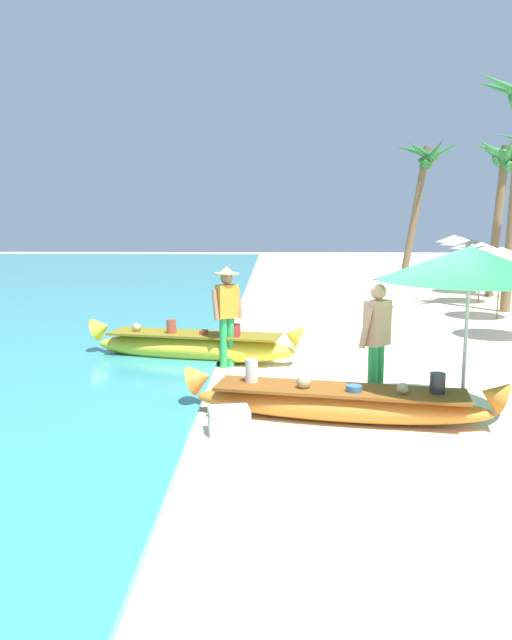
% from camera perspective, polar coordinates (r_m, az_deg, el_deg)
% --- Properties ---
extents(ground_plane, '(80.00, 80.00, 0.00)m').
position_cam_1_polar(ground_plane, '(8.84, 10.37, -8.14)').
color(ground_plane, beige).
extents(boat_orange_foreground, '(4.22, 1.42, 0.75)m').
position_cam_1_polar(boat_orange_foreground, '(8.25, 7.72, -7.55)').
color(boat_orange_foreground, orange).
rests_on(boat_orange_foreground, ground).
extents(boat_yellow_midground, '(4.13, 1.43, 0.83)m').
position_cam_1_polar(boat_yellow_midground, '(11.49, -5.74, -2.38)').
color(boat_yellow_midground, yellow).
rests_on(boat_yellow_midground, ground).
extents(person_vendor_hatted, '(0.58, 0.46, 1.82)m').
position_cam_1_polar(person_vendor_hatted, '(10.89, -2.73, 1.02)').
color(person_vendor_hatted, green).
rests_on(person_vendor_hatted, ground).
extents(person_tourist_customer, '(0.54, 0.53, 1.76)m').
position_cam_1_polar(person_tourist_customer, '(8.68, 11.15, -1.68)').
color(person_tourist_customer, green).
rests_on(person_tourist_customer, ground).
extents(patio_umbrella_large, '(2.33, 2.33, 2.30)m').
position_cam_1_polar(patio_umbrella_large, '(8.33, 19.26, 4.93)').
color(patio_umbrella_large, '#B7B7BC').
rests_on(patio_umbrella_large, ground).
extents(parasol_row_1, '(1.60, 1.60, 1.91)m').
position_cam_1_polar(parasol_row_1, '(17.37, 21.81, 5.80)').
color(parasol_row_1, '#8E6B47').
rests_on(parasol_row_1, ground).
extents(parasol_row_2, '(1.60, 1.60, 1.91)m').
position_cam_1_polar(parasol_row_2, '(20.52, 20.23, 6.35)').
color(parasol_row_2, '#8E6B47').
rests_on(parasol_row_2, ground).
extents(parasol_row_3, '(1.60, 1.60, 1.91)m').
position_cam_1_polar(parasol_row_3, '(23.13, 19.52, 6.67)').
color(parasol_row_3, '#8E6B47').
rests_on(parasol_row_3, ground).
extents(parasol_row_4, '(1.60, 1.60, 1.91)m').
position_cam_1_polar(parasol_row_4, '(26.14, 18.52, 6.98)').
color(parasol_row_4, '#8E6B47').
rests_on(parasol_row_4, ground).
extents(parasol_row_5, '(1.60, 1.60, 1.91)m').
position_cam_1_polar(parasol_row_5, '(29.14, 17.93, 7.22)').
color(parasol_row_5, '#8E6B47').
rests_on(parasol_row_5, ground).
extents(palm_tree_tall_inland, '(2.47, 2.76, 5.78)m').
position_cam_1_polar(palm_tree_tall_inland, '(25.91, 15.28, 13.26)').
color(palm_tree_tall_inland, brown).
rests_on(palm_tree_tall_inland, ground).
extents(palm_tree_mid_cluster, '(2.48, 2.76, 5.36)m').
position_cam_1_polar(palm_tree_mid_cluster, '(22.53, 22.10, 13.08)').
color(palm_tree_mid_cluster, brown).
rests_on(palm_tree_mid_cluster, ground).
extents(cooler_box, '(0.57, 0.46, 0.31)m').
position_cam_1_polar(cooler_box, '(7.75, -2.53, -9.29)').
color(cooler_box, silver).
rests_on(cooler_box, ground).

